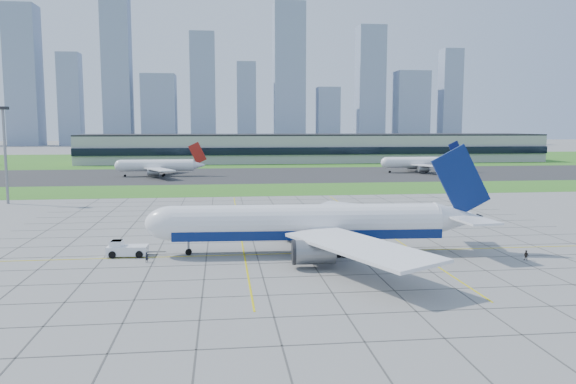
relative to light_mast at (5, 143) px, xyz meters
name	(u,v)px	position (x,y,z in m)	size (l,w,h in m)	color
ground	(304,251)	(70.00, -65.00, -16.18)	(1400.00, 1400.00, 0.00)	gray
grass_median	(264,189)	(70.00, 25.00, -16.16)	(700.00, 35.00, 0.04)	#387320
asphalt_taxiway	(254,175)	(70.00, 80.00, -16.15)	(700.00, 75.00, 0.04)	#383838
grass_far	(243,159)	(70.00, 190.00, -16.16)	(700.00, 145.00, 0.04)	#387320
apron_markings	(297,237)	(70.43, -53.91, -16.17)	(120.00, 130.00, 0.03)	#474744
terminal	(314,148)	(110.00, 164.87, -8.29)	(260.00, 43.00, 15.80)	#B7B7B2
light_mast	(5,143)	(0.00, 0.00, 0.00)	(2.50, 2.50, 25.60)	gray
city_skyline	(225,89)	(61.29, 455.00, 42.91)	(523.00, 32.40, 160.00)	#8696B0
airliner	(310,224)	(70.63, -67.05, -11.34)	(56.30, 56.96, 17.71)	white
pushback_tug	(126,249)	(41.22, -65.62, -15.05)	(9.21, 3.47, 2.55)	white
crew_near	(147,257)	(45.12, -70.24, -15.39)	(0.57, 0.38, 1.57)	black
crew_far	(526,255)	(102.99, -75.91, -15.38)	(0.78, 0.60, 1.59)	black
distant_jet_1	(159,165)	(31.11, 77.41, -11.70)	(34.59, 42.66, 14.08)	white
distant_jet_2	(421,162)	(143.93, 83.22, -11.70)	(35.50, 42.66, 14.08)	white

